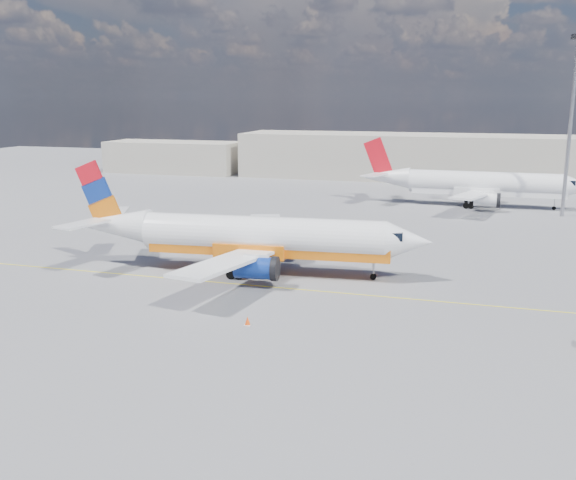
# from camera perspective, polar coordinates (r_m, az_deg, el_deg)

# --- Properties ---
(ground) EXTENTS (240.00, 240.00, 0.00)m
(ground) POSITION_cam_1_polar(r_m,az_deg,el_deg) (47.39, 0.47, -5.48)
(ground) COLOR slate
(ground) RESTS_ON ground
(taxi_line) EXTENTS (70.00, 0.15, 0.01)m
(taxi_line) POSITION_cam_1_polar(r_m,az_deg,el_deg) (50.14, 1.41, -4.44)
(taxi_line) COLOR #FFF11A
(taxi_line) RESTS_ON ground
(terminal_main) EXTENTS (70.00, 14.00, 8.00)m
(terminal_main) POSITION_cam_1_polar(r_m,az_deg,el_deg) (119.02, 12.87, 7.19)
(terminal_main) COLOR #BEB6A3
(terminal_main) RESTS_ON ground
(terminal_annex) EXTENTS (26.00, 10.00, 6.00)m
(terminal_annex) POSITION_cam_1_polar(r_m,az_deg,el_deg) (129.30, -10.11, 7.28)
(terminal_annex) COLOR #BEB6A3
(terminal_annex) RESTS_ON ground
(main_jet) EXTENTS (31.05, 24.49, 9.41)m
(main_jet) POSITION_cam_1_polar(r_m,az_deg,el_deg) (54.20, -3.22, 0.27)
(main_jet) COLOR white
(main_jet) RESTS_ON ground
(second_jet) EXTENTS (30.24, 23.94, 9.17)m
(second_jet) POSITION_cam_1_polar(r_m,az_deg,el_deg) (91.04, 16.43, 4.79)
(second_jet) COLOR white
(second_jet) RESTS_ON ground
(traffic_cone) EXTENTS (0.42, 0.42, 0.59)m
(traffic_cone) POSITION_cam_1_polar(r_m,az_deg,el_deg) (42.66, -3.62, -7.19)
(traffic_cone) COLOR white
(traffic_cone) RESTS_ON ground
(floodlight_mast) EXTENTS (1.60, 1.60, 21.89)m
(floodlight_mast) POSITION_cam_1_polar(r_m,az_deg,el_deg) (86.22, 23.92, 10.53)
(floodlight_mast) COLOR #929299
(floodlight_mast) RESTS_ON ground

